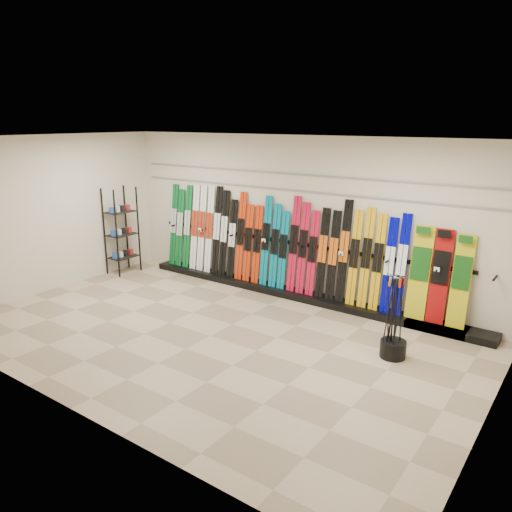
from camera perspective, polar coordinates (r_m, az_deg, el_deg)
The scene contains 13 objects.
floor at distance 7.93m, azimuth -5.26°, elevation -9.07°, with size 8.00×8.00×0.00m, color gray.
back_wall at distance 9.42m, azimuth 4.49°, elevation 4.49°, with size 8.00×8.00×0.00m, color beige.
left_wall at distance 10.46m, azimuth -22.39°, elevation 4.47°, with size 5.00×5.00×0.00m, color beige.
right_wall at distance 5.77m, azimuth 26.18°, elevation -4.23°, with size 5.00×5.00×0.00m, color beige.
ceiling at distance 7.23m, azimuth -5.85°, elevation 13.12°, with size 8.00×8.00×0.00m, color silver.
ski_rack_base at distance 9.51m, azimuth 4.79°, elevation -4.43°, with size 8.00×0.40×0.12m, color black.
skis at distance 9.66m, azimuth 1.49°, elevation 1.56°, with size 5.36×0.26×1.82m.
snowboards at distance 8.39m, azimuth 20.16°, elevation -2.24°, with size 0.95×0.24×1.52m.
accessory_rack at distance 11.20m, azimuth -15.11°, elevation 2.81°, with size 0.40×0.60×1.87m, color black.
pole_bin at distance 7.46m, azimuth 15.37°, elevation -10.20°, with size 0.37×0.37×0.25m, color black.
ski_poles at distance 7.26m, azimuth 15.43°, elevation -6.75°, with size 0.29×0.28×1.18m.
slatwall_rail_0 at distance 9.32m, azimuth 4.49°, elevation 7.49°, with size 7.60×0.02×0.03m, color gray.
slatwall_rail_1 at distance 9.28m, azimuth 4.53°, elevation 9.32°, with size 7.60×0.02×0.03m, color gray.
Camera 1 is at (4.76, -5.43, 3.29)m, focal length 35.00 mm.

